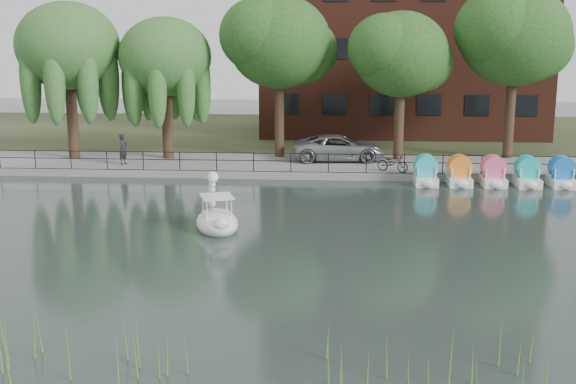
# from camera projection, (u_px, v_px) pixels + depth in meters

# --- Properties ---
(ground_plane) EXTENTS (120.00, 120.00, 0.00)m
(ground_plane) POSITION_uv_depth(u_px,v_px,m) (266.00, 252.00, 25.65)
(ground_plane) COLOR #34403C
(promenade) EXTENTS (40.00, 6.00, 0.40)m
(promenade) POSITION_uv_depth(u_px,v_px,m) (294.00, 166.00, 41.19)
(promenade) COLOR gray
(promenade) RESTS_ON ground_plane
(kerb) EXTENTS (40.00, 0.25, 0.40)m
(kerb) POSITION_uv_depth(u_px,v_px,m) (291.00, 176.00, 38.32)
(kerb) COLOR gray
(kerb) RESTS_ON ground_plane
(land_strip) EXTENTS (60.00, 22.00, 0.36)m
(land_strip) POSITION_uv_depth(u_px,v_px,m) (305.00, 133.00, 54.83)
(land_strip) COLOR #47512D
(land_strip) RESTS_ON ground_plane
(railing) EXTENTS (32.00, 0.05, 1.00)m
(railing) POSITION_uv_depth(u_px,v_px,m) (291.00, 157.00, 38.31)
(railing) COLOR black
(railing) RESTS_ON promenade
(apartment_building) EXTENTS (20.00, 10.07, 18.00)m
(apartment_building) POSITION_uv_depth(u_px,v_px,m) (402.00, 8.00, 52.35)
(apartment_building) COLOR #4C1E16
(apartment_building) RESTS_ON land_strip
(willow_left) EXTENTS (5.88, 5.88, 9.01)m
(willow_left) POSITION_uv_depth(u_px,v_px,m) (68.00, 46.00, 41.14)
(willow_left) COLOR #473323
(willow_left) RESTS_ON promenade
(willow_mid) EXTENTS (5.32, 5.32, 8.15)m
(willow_mid) POSITION_uv_depth(u_px,v_px,m) (165.00, 57.00, 41.38)
(willow_mid) COLOR #473323
(willow_mid) RESTS_ON promenade
(broadleaf_center) EXTENTS (6.00, 6.00, 9.25)m
(broadleaf_center) POSITION_uv_depth(u_px,v_px,m) (279.00, 43.00, 41.73)
(broadleaf_center) COLOR #473323
(broadleaf_center) RESTS_ON promenade
(broadleaf_right) EXTENTS (5.40, 5.40, 8.32)m
(broadleaf_right) POSITION_uv_depth(u_px,v_px,m) (401.00, 55.00, 40.91)
(broadleaf_right) COLOR #473323
(broadleaf_right) RESTS_ON promenade
(broadleaf_far) EXTENTS (6.30, 6.30, 9.71)m
(broadleaf_far) POSITION_uv_depth(u_px,v_px,m) (515.00, 37.00, 41.22)
(broadleaf_far) COLOR #473323
(broadleaf_far) RESTS_ON promenade
(minivan) EXTENTS (3.31, 6.34, 1.71)m
(minivan) POSITION_uv_depth(u_px,v_px,m) (339.00, 146.00, 41.53)
(minivan) COLOR gray
(minivan) RESTS_ON promenade
(bicycle) EXTENTS (1.30, 1.81, 1.00)m
(bicycle) POSITION_uv_depth(u_px,v_px,m) (393.00, 162.00, 38.25)
(bicycle) COLOR gray
(bicycle) RESTS_ON promenade
(pedestrian) EXTENTS (0.71, 0.84, 1.98)m
(pedestrian) POSITION_uv_depth(u_px,v_px,m) (123.00, 147.00, 40.28)
(pedestrian) COLOR black
(pedestrian) RESTS_ON promenade
(swan_boat) EXTENTS (2.37, 2.97, 2.19)m
(swan_boat) POSITION_uv_depth(u_px,v_px,m) (217.00, 218.00, 28.39)
(swan_boat) COLOR white
(swan_boat) RESTS_ON ground_plane
(pedal_boat_row) EXTENTS (11.35, 1.70, 1.40)m
(pedal_boat_row) POSITION_uv_depth(u_px,v_px,m) (527.00, 174.00, 36.55)
(pedal_boat_row) COLOR white
(pedal_boat_row) RESTS_ON ground_plane
(reed_bank) EXTENTS (24.00, 2.40, 1.20)m
(reed_bank) POSITION_uv_depth(u_px,v_px,m) (312.00, 353.00, 16.13)
(reed_bank) COLOR #669938
(reed_bank) RESTS_ON ground_plane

